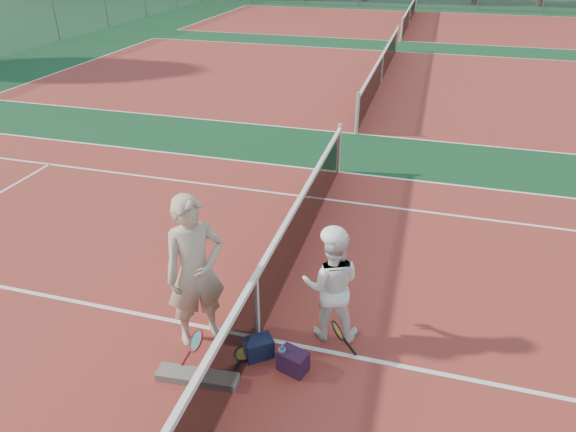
{
  "coord_description": "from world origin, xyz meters",
  "views": [
    {
      "loc": [
        1.75,
        -4.77,
        4.64
      ],
      "look_at": [
        0.0,
        1.44,
        1.05
      ],
      "focal_mm": 32.0,
      "sensor_mm": 36.0,
      "label": 1
    }
  ],
  "objects_px": {
    "player_a": "(195,272)",
    "water_bottle": "(282,358)",
    "racket_red": "(197,350)",
    "racket_black_held": "(337,340)",
    "sports_bag_purple": "(293,361)",
    "player_b": "(331,285)",
    "racket_spare": "(244,353)",
    "net_main": "(257,307)",
    "sports_bag_navy": "(259,348)"
  },
  "relations": [
    {
      "from": "player_b",
      "to": "water_bottle",
      "type": "relative_size",
      "value": 5.13
    },
    {
      "from": "player_a",
      "to": "net_main",
      "type": "bearing_deg",
      "value": -30.38
    },
    {
      "from": "racket_black_held",
      "to": "water_bottle",
      "type": "xyz_separation_m",
      "value": [
        -0.59,
        -0.38,
        -0.11
      ]
    },
    {
      "from": "net_main",
      "to": "sports_bag_purple",
      "type": "distance_m",
      "value": 0.81
    },
    {
      "from": "player_b",
      "to": "racket_red",
      "type": "height_order",
      "value": "player_b"
    },
    {
      "from": "player_b",
      "to": "sports_bag_purple",
      "type": "relative_size",
      "value": 4.53
    },
    {
      "from": "racket_black_held",
      "to": "sports_bag_navy",
      "type": "relative_size",
      "value": 1.55
    },
    {
      "from": "player_a",
      "to": "racket_black_held",
      "type": "height_order",
      "value": "player_a"
    },
    {
      "from": "player_b",
      "to": "racket_black_held",
      "type": "xyz_separation_m",
      "value": [
        0.17,
        -0.39,
        -0.51
      ]
    },
    {
      "from": "racket_red",
      "to": "sports_bag_purple",
      "type": "height_order",
      "value": "racket_red"
    },
    {
      "from": "racket_red",
      "to": "sports_bag_purple",
      "type": "distance_m",
      "value": 1.16
    },
    {
      "from": "racket_red",
      "to": "racket_black_held",
      "type": "xyz_separation_m",
      "value": [
        1.58,
        0.62,
        0.01
      ]
    },
    {
      "from": "racket_red",
      "to": "racket_spare",
      "type": "relative_size",
      "value": 0.86
    },
    {
      "from": "player_b",
      "to": "sports_bag_purple",
      "type": "bearing_deg",
      "value": 60.24
    },
    {
      "from": "racket_spare",
      "to": "water_bottle",
      "type": "xyz_separation_m",
      "value": [
        0.53,
        -0.09,
        0.14
      ]
    },
    {
      "from": "net_main",
      "to": "sports_bag_purple",
      "type": "bearing_deg",
      "value": -35.1
    },
    {
      "from": "racket_black_held",
      "to": "net_main",
      "type": "bearing_deg",
      "value": -19.48
    },
    {
      "from": "racket_spare",
      "to": "sports_bag_navy",
      "type": "height_order",
      "value": "sports_bag_navy"
    },
    {
      "from": "player_a",
      "to": "racket_red",
      "type": "bearing_deg",
      "value": -113.18
    },
    {
      "from": "player_a",
      "to": "water_bottle",
      "type": "bearing_deg",
      "value": -55.19
    },
    {
      "from": "racket_black_held",
      "to": "racket_spare",
      "type": "relative_size",
      "value": 0.88
    },
    {
      "from": "player_a",
      "to": "sports_bag_navy",
      "type": "xyz_separation_m",
      "value": [
        0.83,
        -0.14,
        -0.89
      ]
    },
    {
      "from": "racket_spare",
      "to": "sports_bag_purple",
      "type": "bearing_deg",
      "value": -94.79
    },
    {
      "from": "net_main",
      "to": "player_b",
      "type": "xyz_separation_m",
      "value": [
        0.87,
        0.35,
        0.26
      ]
    },
    {
      "from": "water_bottle",
      "to": "racket_black_held",
      "type": "bearing_deg",
      "value": 32.45
    },
    {
      "from": "player_b",
      "to": "sports_bag_navy",
      "type": "relative_size",
      "value": 4.51
    },
    {
      "from": "net_main",
      "to": "player_a",
      "type": "xyz_separation_m",
      "value": [
        -0.72,
        -0.16,
        0.51
      ]
    },
    {
      "from": "sports_bag_navy",
      "to": "sports_bag_purple",
      "type": "height_order",
      "value": "sports_bag_purple"
    },
    {
      "from": "racket_black_held",
      "to": "water_bottle",
      "type": "bearing_deg",
      "value": 15.09
    },
    {
      "from": "racket_red",
      "to": "racket_black_held",
      "type": "bearing_deg",
      "value": -19.95
    },
    {
      "from": "sports_bag_purple",
      "to": "water_bottle",
      "type": "xyz_separation_m",
      "value": [
        -0.14,
        -0.0,
        0.01
      ]
    },
    {
      "from": "racket_black_held",
      "to": "sports_bag_navy",
      "type": "xyz_separation_m",
      "value": [
        -0.93,
        -0.26,
        -0.13
      ]
    },
    {
      "from": "sports_bag_navy",
      "to": "sports_bag_purple",
      "type": "bearing_deg",
      "value": -13.13
    },
    {
      "from": "player_a",
      "to": "player_b",
      "type": "height_order",
      "value": "player_a"
    },
    {
      "from": "racket_red",
      "to": "racket_spare",
      "type": "xyz_separation_m",
      "value": [
        0.46,
        0.33,
        -0.24
      ]
    },
    {
      "from": "net_main",
      "to": "sports_bag_navy",
      "type": "distance_m",
      "value": 0.49
    },
    {
      "from": "net_main",
      "to": "racket_black_held",
      "type": "distance_m",
      "value": 1.07
    },
    {
      "from": "player_a",
      "to": "player_b",
      "type": "distance_m",
      "value": 1.69
    },
    {
      "from": "player_a",
      "to": "racket_black_held",
      "type": "distance_m",
      "value": 1.92
    },
    {
      "from": "player_b",
      "to": "racket_spare",
      "type": "distance_m",
      "value": 1.39
    },
    {
      "from": "racket_spare",
      "to": "sports_bag_purple",
      "type": "relative_size",
      "value": 1.77
    },
    {
      "from": "net_main",
      "to": "racket_spare",
      "type": "xyz_separation_m",
      "value": [
        -0.08,
        -0.33,
        -0.49
      ]
    },
    {
      "from": "sports_bag_navy",
      "to": "racket_black_held",
      "type": "bearing_deg",
      "value": 15.85
    },
    {
      "from": "sports_bag_navy",
      "to": "player_a",
      "type": "bearing_deg",
      "value": 170.45
    },
    {
      "from": "sports_bag_navy",
      "to": "water_bottle",
      "type": "relative_size",
      "value": 1.14
    },
    {
      "from": "sports_bag_navy",
      "to": "player_b",
      "type": "bearing_deg",
      "value": 40.93
    },
    {
      "from": "player_a",
      "to": "racket_spare",
      "type": "distance_m",
      "value": 1.2
    },
    {
      "from": "sports_bag_purple",
      "to": "racket_black_held",
      "type": "bearing_deg",
      "value": 39.31
    },
    {
      "from": "net_main",
      "to": "player_b",
      "type": "distance_m",
      "value": 0.97
    },
    {
      "from": "player_a",
      "to": "sports_bag_navy",
      "type": "bearing_deg",
      "value": -52.51
    }
  ]
}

